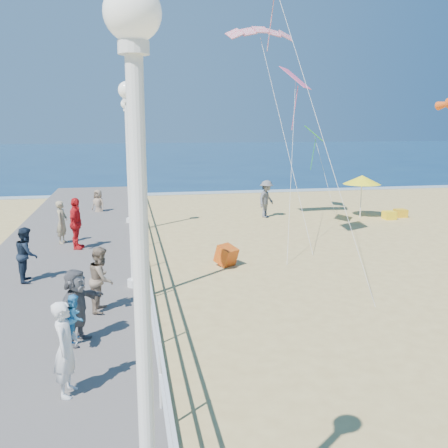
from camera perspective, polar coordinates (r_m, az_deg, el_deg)
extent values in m
plane|color=#D2B86E|center=(14.86, 11.10, -7.20)|extent=(160.00, 160.00, 0.00)
cube|color=#0D2B50|center=(78.34, -7.15, 7.91)|extent=(160.00, 90.00, 0.05)
cube|color=silver|center=(34.26, -1.85, 3.60)|extent=(160.00, 1.20, 0.04)
cube|color=slate|center=(13.91, -19.16, -8.06)|extent=(5.00, 44.00, 0.40)
cube|color=white|center=(13.41, -9.10, -2.70)|extent=(0.05, 42.00, 0.06)
cube|color=white|center=(13.54, -9.03, -4.76)|extent=(0.05, 42.00, 0.04)
cylinder|color=white|center=(4.41, -9.16, -13.37)|extent=(0.14, 0.14, 4.70)
sphere|color=white|center=(4.09, -10.43, 22.69)|extent=(0.44, 0.44, 0.44)
cylinder|color=white|center=(13.67, -10.24, -6.62)|extent=(0.36, 0.36, 0.20)
cylinder|color=white|center=(13.14, -10.60, 3.18)|extent=(0.14, 0.14, 4.70)
sphere|color=white|center=(13.03, -11.04, 14.79)|extent=(0.44, 0.44, 0.44)
cylinder|color=white|center=(22.40, -10.65, 0.44)|extent=(0.36, 0.36, 0.20)
cylinder|color=white|center=(22.08, -10.88, 6.44)|extent=(0.14, 0.14, 4.70)
sphere|color=white|center=(22.02, -11.14, 13.32)|extent=(0.44, 0.44, 0.44)
imported|color=white|center=(8.52, -17.63, -13.41)|extent=(0.47, 0.63, 1.57)
imported|color=#3896D5|center=(8.47, -16.68, -10.20)|extent=(0.35, 0.42, 0.77)
imported|color=#85705C|center=(11.94, -13.83, -6.11)|extent=(0.68, 0.82, 1.52)
imported|color=red|center=(17.95, -16.57, 0.05)|extent=(0.64, 1.12, 1.80)
imported|color=#56565B|center=(10.36, -16.49, -8.99)|extent=(1.05, 1.45, 1.52)
imported|color=#9B8D6B|center=(19.00, -18.04, 0.21)|extent=(0.51, 0.65, 1.56)
imported|color=#172232|center=(14.77, -21.62, -3.23)|extent=(0.65, 0.79, 1.52)
imported|color=#5D5E62|center=(25.31, 4.87, 2.87)|extent=(1.35, 1.37, 1.89)
imported|color=#88735E|center=(25.51, -14.16, 2.16)|extent=(0.86, 0.82, 1.48)
cube|color=red|center=(16.70, 0.26, -3.82)|extent=(0.86, 0.90, 0.74)
cylinder|color=white|center=(26.22, 15.38, 2.70)|extent=(0.05, 0.05, 1.80)
cone|color=yellow|center=(26.09, 15.50, 4.90)|extent=(1.90, 1.90, 0.45)
cube|color=gold|center=(26.98, 19.53, 1.18)|extent=(0.55, 0.55, 0.40)
cube|color=yellow|center=(26.18, 18.36, 0.96)|extent=(0.55, 0.55, 0.40)
cube|color=#F1598B|center=(21.30, 8.19, 16.18)|extent=(1.60, 1.69, 0.86)
cube|color=green|center=(27.33, 10.22, 10.15)|extent=(1.30, 1.48, 0.81)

